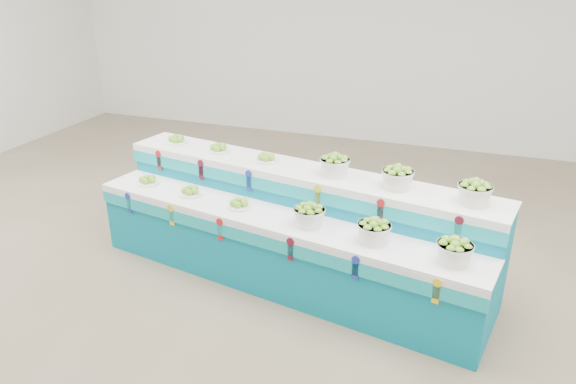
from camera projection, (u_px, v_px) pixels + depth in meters
The scene contains 15 objects.
ground at pixel (215, 292), 4.97m from camera, with size 10.00×10.00×0.00m, color brown.
back_wall at pixel (353, 17), 8.51m from camera, with size 10.00×10.00×0.00m, color silver.
display_stand at pixel (288, 227), 5.06m from camera, with size 3.83×0.99×1.02m, color #067895, non-canonical shape.
plate_lower_left at pixel (148, 180), 5.47m from camera, with size 0.22×0.22×0.09m, color white.
plate_lower_mid at pixel (190, 191), 5.21m from camera, with size 0.22×0.22×0.09m, color white.
plate_lower_right at pixel (239, 203), 4.95m from camera, with size 0.22×0.22×0.09m, color white.
basket_lower_left at pixel (309, 215), 4.59m from camera, with size 0.27×0.27×0.20m, color silver, non-canonical shape.
basket_lower_mid at pixel (374, 231), 4.31m from camera, with size 0.27×0.27×0.20m, color silver, non-canonical shape.
basket_lower_right at pixel (455, 251), 4.02m from camera, with size 0.27×0.27×0.20m, color silver, non-canonical shape.
plate_upper_left at pixel (177, 139), 5.73m from camera, with size 0.22×0.22×0.09m, color white.
plate_upper_mid at pixel (219, 148), 5.47m from camera, with size 0.22×0.22×0.09m, color white.
plate_upper_right at pixel (266, 157), 5.20m from camera, with size 0.22×0.22×0.09m, color white.
basket_upper_left at pixel (335, 165), 4.84m from camera, with size 0.27×0.27×0.20m, color silver, non-canonical shape.
basket_upper_mid at pixel (397, 177), 4.57m from camera, with size 0.27×0.27×0.20m, color silver, non-canonical shape.
basket_upper_right at pixel (475, 192), 4.27m from camera, with size 0.27×0.27×0.20m, color silver, non-canonical shape.
Camera 1 is at (2.06, -3.73, 2.80)m, focal length 33.76 mm.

